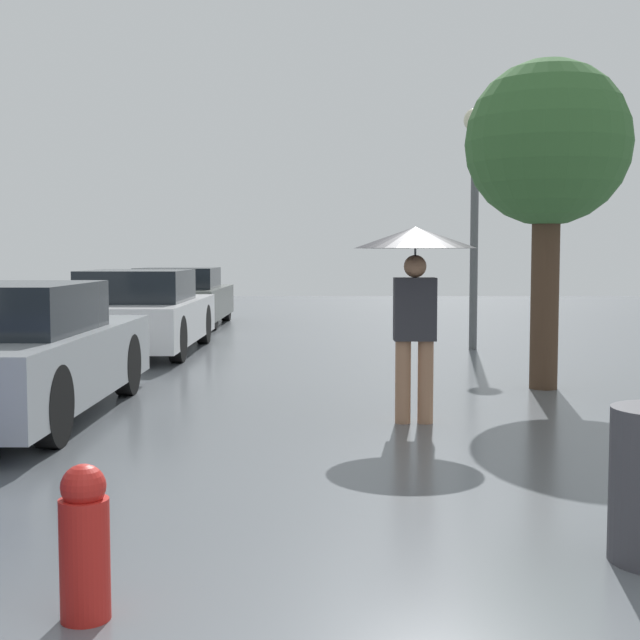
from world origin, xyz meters
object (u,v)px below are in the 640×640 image
(tree, at_px, (548,148))
(parked_car_second, at_px, (13,354))
(fire_hydrant, at_px, (84,543))
(pedestrian, at_px, (415,263))
(street_lamp, at_px, (475,181))
(parked_car_farthest, at_px, (180,298))
(parked_car_third, at_px, (140,314))

(tree, bearing_deg, parked_car_second, -161.03)
(fire_hydrant, bearing_deg, parked_car_second, 112.74)
(pedestrian, relative_size, parked_car_second, 0.42)
(street_lamp, bearing_deg, parked_car_farthest, 139.54)
(pedestrian, relative_size, tree, 0.48)
(fire_hydrant, bearing_deg, parked_car_third, 100.58)
(parked_car_third, distance_m, street_lamp, 5.74)
(pedestrian, distance_m, parked_car_farthest, 11.79)
(parked_car_second, xyz_separation_m, tree, (5.49, 1.89, 2.15))
(fire_hydrant, bearing_deg, street_lamp, 72.41)
(parked_car_second, height_order, fire_hydrant, parked_car_second)
(pedestrian, height_order, fire_hydrant, pedestrian)
(parked_car_third, xyz_separation_m, parked_car_farthest, (-0.25, 5.24, -0.02))
(parked_car_third, relative_size, parked_car_farthest, 1.07)
(pedestrian, relative_size, parked_car_farthest, 0.45)
(parked_car_second, height_order, parked_car_farthest, parked_car_second)
(parked_car_second, xyz_separation_m, fire_hydrant, (1.95, -4.65, -0.28))
(street_lamp, xyz_separation_m, fire_hydrant, (-3.40, -10.74, -2.38))
(tree, xyz_separation_m, fire_hydrant, (-3.54, -6.54, -2.42))
(parked_car_farthest, distance_m, street_lamp, 7.62)
(pedestrian, xyz_separation_m, fire_hydrant, (-1.84, -4.43, -1.15))
(parked_car_third, xyz_separation_m, tree, (5.45, -3.70, 2.15))
(parked_car_third, height_order, street_lamp, street_lamp)
(parked_car_third, bearing_deg, fire_hydrant, -79.42)
(parked_car_second, bearing_deg, parked_car_third, 89.61)
(parked_car_third, xyz_separation_m, fire_hydrant, (1.91, -10.24, -0.28))
(parked_car_third, relative_size, tree, 1.15)
(pedestrian, xyz_separation_m, street_lamp, (1.57, 6.31, 1.24))
(parked_car_second, bearing_deg, street_lamp, 48.64)
(pedestrian, xyz_separation_m, parked_car_third, (-3.75, 5.81, -0.87))
(pedestrian, height_order, parked_car_third, pedestrian)
(tree, bearing_deg, fire_hydrant, -118.40)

